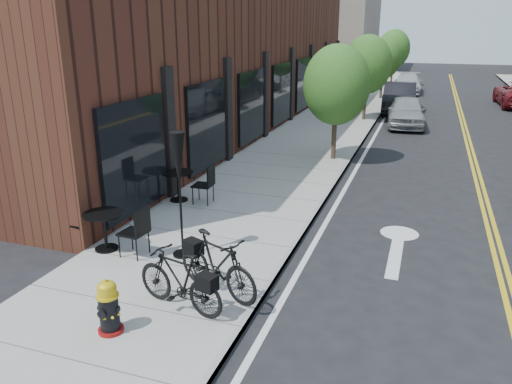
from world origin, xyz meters
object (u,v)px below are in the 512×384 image
at_px(bicycle_left, 179,280).
at_px(parked_car_a, 406,112).
at_px(bistro_set_b, 104,226).
at_px(bicycle_right, 217,265).
at_px(patio_umbrella, 179,169).
at_px(fire_hydrant, 109,307).
at_px(parked_car_b, 399,98).
at_px(bistro_set_c, 178,182).
at_px(parked_car_c, 408,83).

bearing_deg(bicycle_left, parked_car_a, -173.81).
bearing_deg(bistro_set_b, bicycle_left, -27.53).
height_order(bicycle_right, bistro_set_b, bicycle_right).
distance_m(bicycle_right, patio_umbrella, 2.11).
distance_m(patio_umbrella, parked_car_a, 16.35).
bearing_deg(bicycle_left, fire_hydrant, -22.75).
bearing_deg(parked_car_a, bicycle_right, -102.08).
distance_m(fire_hydrant, bicycle_right, 1.88).
bearing_deg(parked_car_b, patio_umbrella, -100.74).
height_order(bistro_set_c, parked_car_b, parked_car_b).
height_order(parked_car_a, parked_car_b, parked_car_b).
height_order(bistro_set_c, parked_car_a, parked_car_a).
height_order(parked_car_a, parked_car_c, parked_car_a).
xyz_separation_m(bicycle_right, parked_car_b, (1.55, 21.16, 0.11)).
xyz_separation_m(bicycle_right, bistro_set_b, (-2.85, 0.90, -0.03)).
xyz_separation_m(bicycle_left, patio_umbrella, (-0.87, 1.79, 1.27)).
bearing_deg(parked_car_c, bistro_set_b, -99.73).
bearing_deg(parked_car_c, fire_hydrant, -95.85).
bearing_deg(patio_umbrella, parked_car_a, 78.04).
bearing_deg(fire_hydrant, bicycle_right, 47.04).
relative_size(bicycle_right, bistro_set_c, 0.97).
bearing_deg(parked_car_c, bistro_set_c, -100.78).
bearing_deg(bistro_set_b, parked_car_b, 81.89).
xyz_separation_m(bicycle_left, parked_car_c, (1.93, 30.41, 0.02)).
xyz_separation_m(fire_hydrant, patio_umbrella, (-0.18, 2.71, 1.37)).
distance_m(bicycle_left, parked_car_c, 30.47).
height_order(bicycle_left, bistro_set_b, same).
bearing_deg(parked_car_b, bistro_set_c, -107.21).
xyz_separation_m(bistro_set_c, parked_car_a, (4.98, 13.04, 0.06)).
distance_m(bicycle_left, bicycle_right, 0.73).
distance_m(fire_hydrant, patio_umbrella, 3.04).
xyz_separation_m(bicycle_left, parked_car_b, (1.93, 21.79, 0.15)).
height_order(patio_umbrella, parked_car_c, patio_umbrella).
distance_m(fire_hydrant, bicycle_left, 1.15).
bearing_deg(bicycle_left, bistro_set_b, -107.43).
bearing_deg(fire_hydrant, parked_car_b, 75.25).
bearing_deg(parked_car_a, parked_car_b, 93.18).
height_order(bicycle_right, parked_car_a, parked_car_a).
bearing_deg(bicycle_right, patio_umbrella, 70.31).
bearing_deg(bistro_set_c, parked_car_b, 73.10).
distance_m(bicycle_left, bistro_set_b, 2.90).
distance_m(bistro_set_b, bistro_set_c, 3.18).
bearing_deg(bistro_set_c, bistro_set_b, -92.46).
distance_m(fire_hydrant, parked_car_c, 31.44).
distance_m(bicycle_right, bistro_set_b, 2.99).
bearing_deg(bistro_set_c, bicycle_left, -64.75).
height_order(bicycle_right, bistro_set_c, bicycle_right).
bearing_deg(parked_car_c, bicycle_right, -94.04).
xyz_separation_m(patio_umbrella, parked_car_a, (3.38, 15.95, -1.22)).
height_order(bicycle_right, parked_car_b, parked_car_b).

